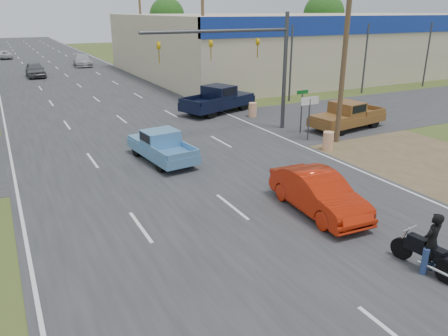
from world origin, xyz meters
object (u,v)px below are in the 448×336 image
distant_car_silver (82,60)px  brown_pickup (346,116)px  motorcycle (431,258)px  distant_car_grey (35,70)px  navy_pickup (219,99)px  blue_pickup (161,145)px  red_convertible (318,193)px  rider (431,245)px  distant_car_white (5,55)px

distant_car_silver → brown_pickup: bearing=-73.4°
brown_pickup → distant_car_silver: 42.15m
motorcycle → distant_car_grey: 47.03m
navy_pickup → brown_pickup: navy_pickup is taller
blue_pickup → navy_pickup: (7.51, 8.43, 0.20)m
red_convertible → blue_pickup: bearing=113.9°
distant_car_grey → distant_car_silver: (6.58, 8.05, -0.02)m
brown_pickup → distant_car_grey: brown_pickup is taller
blue_pickup → distant_car_silver: distant_car_silver is taller
rider → distant_car_grey: 46.98m
red_convertible → distant_car_silver: size_ratio=0.86×
navy_pickup → distant_car_grey: (-10.22, 25.22, -0.18)m
distant_car_grey → distant_car_white: size_ratio=1.09×
distant_car_grey → rider: bearing=-83.1°
rider → navy_pickup: bearing=-108.4°
distant_car_white → brown_pickup: bearing=107.1°
distant_car_grey → blue_pickup: bearing=-86.0°
red_convertible → rider: 4.61m
brown_pickup → distant_car_grey: size_ratio=1.16×
blue_pickup → red_convertible: bearing=-75.6°
red_convertible → navy_pickup: (4.38, 16.75, 0.23)m
blue_pickup → distant_car_white: bearing=88.8°
red_convertible → distant_car_silver: (0.75, 50.02, 0.02)m
rider → brown_pickup: size_ratio=0.32×
brown_pickup → distant_car_grey: 36.50m
blue_pickup → distant_car_grey: size_ratio=1.03×
navy_pickup → brown_pickup: (4.86, -8.02, -0.11)m
blue_pickup → distant_car_grey: bearing=88.4°
rider → blue_pickup: (-3.41, 12.92, -0.09)m
red_convertible → motorcycle: bearing=-83.1°
red_convertible → brown_pickup: bearing=46.7°
distant_car_white → blue_pickup: bearing=95.0°
brown_pickup → distant_car_grey: bearing=16.3°
motorcycle → red_convertible: bearing=86.0°
navy_pickup → distant_car_white: navy_pickup is taller
distant_car_silver → motorcycle: bearing=-85.5°
navy_pickup → distant_car_silver: navy_pickup is taller
motorcycle → brown_pickup: bearing=48.7°
distant_car_silver → distant_car_white: (-8.84, 14.96, -0.18)m
motorcycle → rider: (-0.01, 0.05, 0.38)m
brown_pickup → navy_pickup: bearing=23.1°
distant_car_grey → brown_pickup: bearing=-66.2°
brown_pickup → distant_car_white: (-17.33, 56.25, -0.27)m
red_convertible → navy_pickup: size_ratio=0.73×
red_convertible → motorcycle: (0.29, -4.65, -0.26)m
blue_pickup → brown_pickup: 12.38m
rider → distant_car_grey: size_ratio=0.37×
motorcycle → navy_pickup: 21.80m
motorcycle → blue_pickup: 13.42m
distant_car_silver → distant_car_white: size_ratio=1.24×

